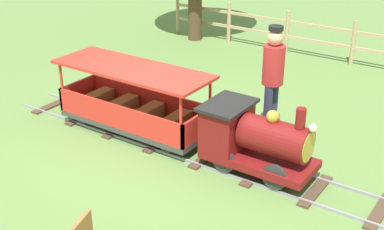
{
  "coord_description": "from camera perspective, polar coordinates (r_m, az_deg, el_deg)",
  "views": [
    {
      "loc": [
        5.17,
        3.85,
        3.43
      ],
      "look_at": [
        0.0,
        0.33,
        0.55
      ],
      "focal_mm": 48.74,
      "sensor_mm": 36.0,
      "label": 1
    }
  ],
  "objects": [
    {
      "name": "passenger_car",
      "position": [
        7.51,
        -6.4,
        0.93
      ],
      "size": [
        0.84,
        2.35,
        0.97
      ],
      "color": "#3F3F3F",
      "rests_on": "ground_plane"
    },
    {
      "name": "ground_plane",
      "position": [
        7.3,
        -2.13,
        -3.32
      ],
      "size": [
        60.0,
        60.0,
        0.0
      ],
      "primitive_type": "plane",
      "color": "#608442"
    },
    {
      "name": "conductor_person",
      "position": [
        7.28,
        8.85,
        4.56
      ],
      "size": [
        0.3,
        0.3,
        1.62
      ],
      "color": "#282D47",
      "rests_on": "ground_plane"
    },
    {
      "name": "fence_section",
      "position": [
        10.95,
        13.74,
        8.4
      ],
      "size": [
        0.08,
        7.13,
        0.9
      ],
      "color": "tan",
      "rests_on": "ground_plane"
    },
    {
      "name": "track",
      "position": [
        7.18,
        -0.74,
        -3.66
      ],
      "size": [
        0.78,
        6.05,
        0.04
      ],
      "color": "gray",
      "rests_on": "ground_plane"
    },
    {
      "name": "locomotive",
      "position": [
        6.5,
        6.65,
        -2.45
      ],
      "size": [
        0.74,
        1.45,
        0.98
      ],
      "color": "maroon",
      "rests_on": "ground_plane"
    }
  ]
}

